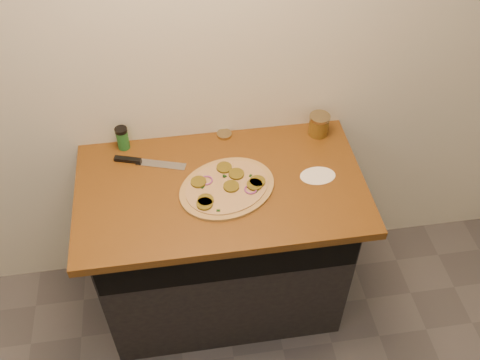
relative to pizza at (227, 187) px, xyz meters
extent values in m
cube|color=beige|center=(-0.02, 0.36, 0.44)|extent=(4.00, 0.02, 2.70)
cube|color=black|center=(-0.02, 0.06, -0.48)|extent=(1.10, 0.60, 0.86)
cube|color=brown|center=(-0.02, 0.03, -0.03)|extent=(1.20, 0.70, 0.04)
cylinder|color=tan|center=(0.00, 0.00, 0.00)|extent=(0.53, 0.53, 0.01)
cylinder|color=#D1C78A|center=(0.00, 0.00, 0.01)|extent=(0.46, 0.46, 0.01)
cylinder|color=brown|center=(-0.10, -0.07, 0.01)|extent=(0.07, 0.07, 0.01)
cylinder|color=brown|center=(0.05, 0.06, 0.01)|extent=(0.07, 0.07, 0.01)
cylinder|color=brown|center=(0.02, -0.01, 0.01)|extent=(0.07, 0.07, 0.01)
cylinder|color=brown|center=(0.11, -0.01, 0.01)|extent=(0.07, 0.07, 0.01)
cylinder|color=brown|center=(-0.11, 0.04, 0.01)|extent=(0.07, 0.07, 0.01)
cylinder|color=brown|center=(0.13, 0.00, 0.01)|extent=(0.07, 0.07, 0.01)
cylinder|color=brown|center=(0.00, 0.10, 0.01)|extent=(0.07, 0.07, 0.01)
cylinder|color=brown|center=(-0.10, -0.09, 0.01)|extent=(0.07, 0.07, 0.01)
torus|color=#80307D|center=(-0.08, 0.04, 0.01)|extent=(0.05, 0.05, 0.01)
torus|color=#80307D|center=(0.09, -0.04, 0.01)|extent=(0.05, 0.05, 0.01)
cube|color=black|center=(-0.10, 0.01, 0.01)|extent=(0.02, 0.02, 0.00)
cube|color=black|center=(0.00, 0.05, 0.01)|extent=(0.02, 0.02, 0.00)
cube|color=black|center=(0.04, 0.09, 0.01)|extent=(0.02, 0.01, 0.00)
cube|color=black|center=(0.11, -0.05, 0.01)|extent=(0.02, 0.02, 0.00)
cube|color=black|center=(-0.01, 0.06, 0.01)|extent=(0.01, 0.02, 0.00)
cube|color=black|center=(-0.08, -0.06, 0.01)|extent=(0.01, 0.02, 0.00)
cube|color=black|center=(0.10, 0.04, 0.01)|extent=(0.02, 0.02, 0.00)
cube|color=black|center=(-0.05, -0.13, 0.01)|extent=(0.02, 0.01, 0.00)
cube|color=#B7BAC1|center=(-0.26, 0.18, -0.01)|extent=(0.22, 0.10, 0.00)
cube|color=black|center=(-0.40, 0.23, 0.00)|extent=(0.12, 0.06, 0.02)
cylinder|color=#A08A5D|center=(0.03, 0.33, 0.00)|extent=(0.07, 0.07, 0.01)
cylinder|color=maroon|center=(0.46, 0.28, 0.03)|extent=(0.09, 0.09, 0.09)
cylinder|color=#A08A5D|center=(0.46, 0.28, 0.08)|extent=(0.09, 0.09, 0.01)
cylinder|color=#20682A|center=(-0.42, 0.32, 0.04)|extent=(0.05, 0.05, 0.09)
cylinder|color=black|center=(-0.42, 0.32, 0.09)|extent=(0.05, 0.05, 0.02)
cylinder|color=white|center=(0.39, 0.02, -0.01)|extent=(0.16, 0.16, 0.00)
camera|label=1|loc=(-0.17, -1.49, 1.60)|focal=40.00mm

